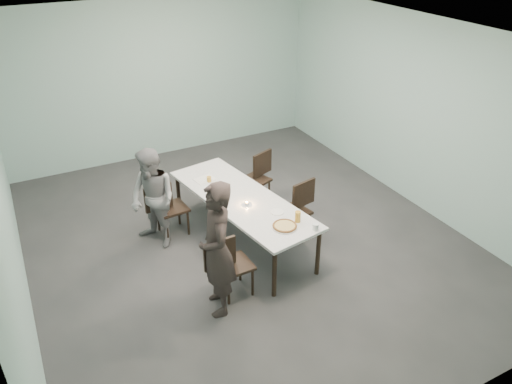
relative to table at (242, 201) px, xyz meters
name	(u,v)px	position (x,y,z in m)	size (l,w,h in m)	color
ground	(245,239)	(0.05, 0.03, -0.69)	(7.00, 7.00, 0.00)	#333335
room_shell	(243,111)	(0.05, 0.03, 1.33)	(6.02, 7.02, 3.01)	#99C1BB
table	(242,201)	(0.00, 0.00, 0.00)	(1.31, 2.71, 0.75)	white
chair_near_left	(228,262)	(-0.66, -0.97, -0.19)	(0.62, 0.43, 0.87)	black
chair_far_left	(167,206)	(-0.90, 0.69, -0.19)	(0.63, 0.45, 0.87)	black
chair_near_right	(298,206)	(0.81, -0.21, -0.19)	(0.64, 0.50, 0.87)	black
chair_far_right	(258,175)	(0.75, 0.94, -0.19)	(0.65, 0.54, 0.87)	black
diner_near	(217,250)	(-0.87, -1.13, 0.18)	(0.63, 0.42, 1.74)	black
diner_far	(153,199)	(-1.13, 0.54, 0.05)	(0.73, 0.57, 1.50)	gray
pizza	(285,226)	(0.16, -0.93, 0.08)	(0.34, 0.34, 0.04)	white
side_plate	(277,212)	(0.25, -0.57, 0.06)	(0.18, 0.18, 0.01)	white
beer_glass	(298,217)	(0.38, -0.89, 0.13)	(0.08, 0.08, 0.15)	gold
water_tumbler	(316,227)	(0.48, -1.17, 0.10)	(0.08, 0.08, 0.09)	silver
tealight	(247,204)	(-0.02, -0.21, 0.08)	(0.06, 0.06, 0.05)	silver
amber_tumbler	(209,179)	(-0.22, 0.66, 0.10)	(0.07, 0.07, 0.08)	gold
menu	(205,179)	(-0.26, 0.75, 0.06)	(0.30, 0.22, 0.01)	silver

